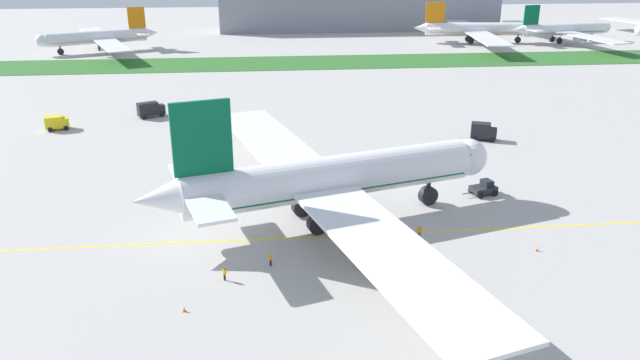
# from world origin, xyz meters

# --- Properties ---
(ground_plane) EXTENTS (600.00, 600.00, 0.00)m
(ground_plane) POSITION_xyz_m (0.00, 0.00, 0.00)
(ground_plane) COLOR #ADAAA5
(ground_plane) RESTS_ON ground
(apron_taxi_line) EXTENTS (280.00, 0.36, 0.01)m
(apron_taxi_line) POSITION_xyz_m (0.00, -3.47, 0.00)
(apron_taxi_line) COLOR yellow
(apron_taxi_line) RESTS_ON ground
(grass_median_strip) EXTENTS (320.00, 24.00, 0.10)m
(grass_median_strip) POSITION_xyz_m (0.00, 116.81, 0.05)
(grass_median_strip) COLOR #2D6628
(grass_median_strip) RESTS_ON ground
(airliner_foreground) EXTENTS (47.72, 75.47, 17.90)m
(airliner_foreground) POSITION_xyz_m (-3.80, 1.02, 6.07)
(airliner_foreground) COLOR white
(airliner_foreground) RESTS_ON ground
(pushback_tug) EXTENTS (5.58, 3.51, 2.18)m
(pushback_tug) POSITION_xyz_m (20.27, 8.03, 1.00)
(pushback_tug) COLOR #26262B
(pushback_tug) RESTS_ON ground
(ground_crew_wingwalker_port) EXTENTS (0.45, 0.47, 1.61)m
(ground_crew_wingwalker_port) POSITION_xyz_m (-16.64, -13.06, 0.98)
(ground_crew_wingwalker_port) COLOR black
(ground_crew_wingwalker_port) RESTS_ON ground
(ground_crew_marshaller_front) EXTENTS (0.62, 0.29, 1.76)m
(ground_crew_marshaller_front) POSITION_xyz_m (7.22, -5.11, 1.07)
(ground_crew_marshaller_front) COLOR black
(ground_crew_marshaller_front) RESTS_ON ground
(ground_crew_wingwalker_starboard) EXTENTS (0.46, 0.52, 1.71)m
(ground_crew_wingwalker_starboard) POSITION_xyz_m (-11.54, -10.35, 1.04)
(ground_crew_wingwalker_starboard) COLOR black
(ground_crew_wingwalker_starboard) RESTS_ON ground
(traffic_cone_near_nose) EXTENTS (0.36, 0.36, 0.58)m
(traffic_cone_near_nose) POSITION_xyz_m (-20.42, -18.78, 0.28)
(traffic_cone_near_nose) COLOR #F2590C
(traffic_cone_near_nose) RESTS_ON ground
(traffic_cone_port_wing) EXTENTS (0.36, 0.36, 0.58)m
(traffic_cone_port_wing) POSITION_xyz_m (20.51, -9.82, 0.28)
(traffic_cone_port_wing) COLOR #F2590C
(traffic_cone_port_wing) RESTS_ON ground
(service_truck_baggage_loader) EXTENTS (4.84, 3.60, 2.76)m
(service_truck_baggage_loader) POSITION_xyz_m (-52.53, 48.91, 1.51)
(service_truck_baggage_loader) COLOR yellow
(service_truck_baggage_loader) RESTS_ON ground
(service_truck_fuel_bowser) EXTENTS (5.92, 4.34, 3.23)m
(service_truck_fuel_bowser) POSITION_xyz_m (-35.45, 56.68, 1.72)
(service_truck_fuel_bowser) COLOR black
(service_truck_fuel_bowser) RESTS_ON ground
(service_truck_catering_van) EXTENTS (5.20, 3.83, 3.25)m
(service_truck_catering_van) POSITION_xyz_m (29.39, 34.00, 1.72)
(service_truck_catering_van) COLOR black
(service_truck_catering_van) RESTS_ON ground
(parked_airliner_far_left) EXTENTS (38.01, 60.75, 14.30)m
(parked_airliner_far_left) POSITION_xyz_m (-65.97, 144.19, 4.85)
(parked_airliner_far_left) COLOR white
(parked_airliner_far_left) RESTS_ON ground
(parked_airliner_far_centre) EXTENTS (47.25, 75.77, 14.73)m
(parked_airliner_far_centre) POSITION_xyz_m (68.63, 151.22, 5.00)
(parked_airliner_far_centre) COLOR white
(parked_airliner_far_centre) RESTS_ON ground
(parked_airliner_far_right) EXTENTS (41.55, 66.33, 13.96)m
(parked_airliner_far_right) POSITION_xyz_m (100.42, 148.62, 4.74)
(parked_airliner_far_right) COLOR white
(parked_airliner_far_right) RESTS_ON ground
(terminal_building) EXTENTS (117.66, 20.00, 18.00)m
(terminal_building) POSITION_xyz_m (31.15, 192.82, 9.00)
(terminal_building) COLOR gray
(terminal_building) RESTS_ON ground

